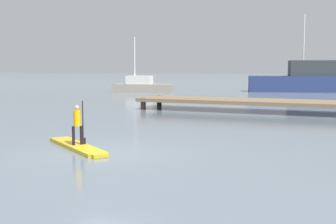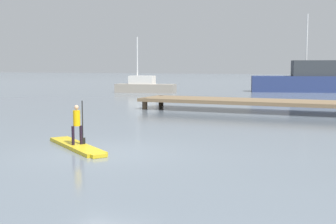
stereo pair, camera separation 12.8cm
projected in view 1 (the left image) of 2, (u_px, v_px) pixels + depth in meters
The scene contains 6 objects.
ground_plane at pixel (107, 152), 11.94m from camera, with size 240.00×240.00×0.00m, color slate.
paddleboard_near at pixel (78, 146), 12.53m from camera, with size 2.96×2.27×0.10m.
paddler_child_solo at pixel (78, 123), 12.46m from camera, with size 0.29×0.34×1.23m.
fishing_boat_green_midground at pixel (142, 86), 38.97m from camera, with size 5.40×2.37×4.82m.
motor_boat_small_navy at pixel (303, 80), 39.99m from camera, with size 9.43×4.80×6.88m.
floating_dock at pixel (250, 102), 22.66m from camera, with size 11.62×2.70×0.60m.
Camera 1 is at (6.10, -10.19, 2.29)m, focal length 47.81 mm.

